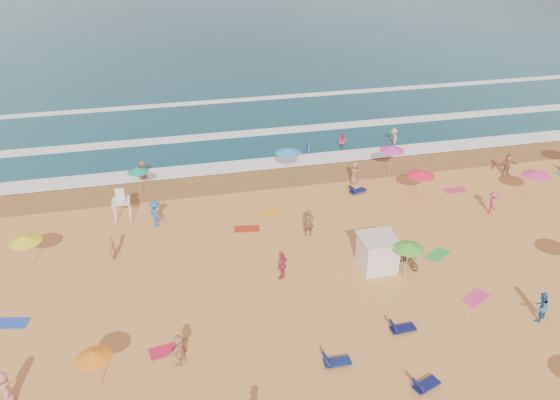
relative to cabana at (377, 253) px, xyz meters
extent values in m
plane|color=gold|center=(-2.16, 0.89, -1.00)|extent=(220.00, 220.00, 0.00)
cube|color=#0C4756|center=(-2.16, 84.89, -1.00)|extent=(220.00, 140.00, 0.18)
plane|color=olive|center=(-2.16, 13.39, -0.99)|extent=(220.00, 220.00, 0.00)
cube|color=white|center=(-2.16, 15.89, -0.90)|extent=(200.00, 2.20, 0.05)
cube|color=white|center=(-2.16, 22.89, -0.90)|extent=(200.00, 1.60, 0.05)
cube|color=white|center=(-2.16, 32.89, -0.90)|extent=(200.00, 1.20, 0.05)
cube|color=silver|center=(0.00, 0.00, 0.00)|extent=(2.00, 2.00, 2.00)
cube|color=silver|center=(0.00, 0.00, 1.06)|extent=(2.20, 2.20, 0.12)
imported|color=black|center=(1.90, -0.30, -0.54)|extent=(1.14, 1.85, 0.92)
cone|color=#FF1A32|center=(6.34, 7.58, 1.05)|extent=(1.99, 1.99, 0.35)
cone|color=#E232B9|center=(5.87, 11.89, 1.24)|extent=(1.98, 1.98, 0.35)
cone|color=orange|center=(-15.75, -5.95, 0.98)|extent=(1.60, 1.60, 0.35)
cone|color=yellow|center=(-20.37, 4.74, 0.99)|extent=(1.88, 1.88, 0.35)
cone|color=#2F8AD4|center=(-2.26, 13.39, 1.19)|extent=(2.04, 2.04, 0.35)
cone|color=green|center=(1.22, -1.44, 1.30)|extent=(1.75, 1.75, 0.35)
cone|color=#EC3480|center=(14.23, 5.28, 1.28)|extent=(1.98, 1.98, 0.35)
cone|color=#12976F|center=(-13.87, 12.73, 1.07)|extent=(1.53, 1.53, 0.35)
cube|color=#0E1349|center=(-0.74, -5.57, -0.83)|extent=(1.32, 0.61, 0.34)
cube|color=#102052|center=(-4.77, -7.04, -0.83)|extent=(1.31, 0.59, 0.34)
cube|color=#0F154D|center=(-1.25, -9.29, -0.83)|extent=(1.41, 0.96, 0.34)
cube|color=#101752|center=(2.24, 9.33, -0.83)|extent=(1.41, 0.92, 0.34)
cube|color=red|center=(-12.69, -4.28, -0.98)|extent=(1.83, 1.15, 0.03)
cube|color=blue|center=(-20.57, -0.45, -0.98)|extent=(1.84, 1.19, 0.03)
cube|color=#FCA01C|center=(-4.71, 7.90, -0.98)|extent=(1.83, 1.17, 0.03)
cube|color=#E63675|center=(4.37, -4.02, -0.98)|extent=(1.90, 1.57, 0.03)
cube|color=#B22A16|center=(-6.89, 6.07, -0.98)|extent=(1.81, 1.09, 0.03)
cube|color=green|center=(4.27, 0.37, -0.98)|extent=(1.90, 1.60, 0.03)
cube|color=#D4315B|center=(9.68, 8.04, -0.98)|extent=(1.72, 0.90, 0.03)
imported|color=#2245A1|center=(0.51, 17.12, -0.43)|extent=(0.65, 0.71, 1.63)
imported|color=brown|center=(-13.60, 15.37, -0.34)|extent=(0.90, 1.05, 1.82)
imported|color=brown|center=(-3.03, 4.40, -0.07)|extent=(0.68, 0.45, 1.87)
imported|color=tan|center=(-19.64, -5.86, -0.18)|extent=(0.83, 0.95, 1.65)
imported|color=#A5754C|center=(-15.51, 4.38, -0.10)|extent=(0.45, 0.67, 1.80)
imported|color=tan|center=(-12.07, -5.24, -0.16)|extent=(1.39, 1.50, 1.68)
imported|color=#9E6148|center=(15.00, 9.64, -0.11)|extent=(1.67, 0.62, 1.77)
imported|color=tan|center=(8.55, 17.40, -0.33)|extent=(0.80, 1.25, 1.83)
imported|color=#DF375E|center=(10.32, 4.20, -0.12)|extent=(0.96, 1.28, 1.76)
imported|color=tan|center=(2.07, -0.04, -0.22)|extent=(0.78, 0.98, 1.55)
imported|color=#996446|center=(2.48, 10.94, -0.09)|extent=(0.70, 0.97, 1.82)
imported|color=#255AAE|center=(-12.80, 7.90, -0.06)|extent=(1.21, 1.40, 1.88)
imported|color=#D03460|center=(3.82, 17.83, -0.46)|extent=(0.97, 0.92, 1.58)
imported|color=#C1304F|center=(-5.77, 0.23, -0.12)|extent=(0.97, 1.07, 1.75)
imported|color=#2360A4|center=(6.58, -6.35, -0.13)|extent=(1.05, 0.97, 1.73)
camera|label=1|loc=(-11.70, -25.04, 18.50)|focal=35.00mm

